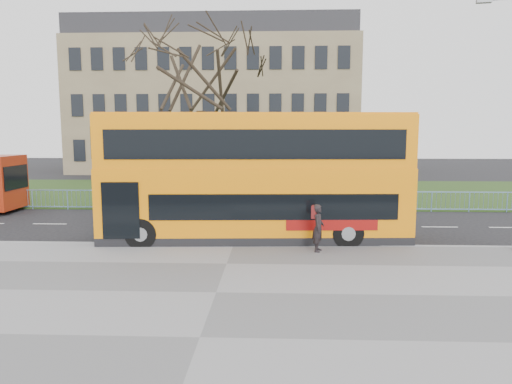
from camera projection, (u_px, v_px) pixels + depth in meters
ground at (237, 238)px, 18.50m from camera, size 120.00×120.00×0.00m
pavement at (216, 295)px, 11.80m from camera, size 80.00×10.50×0.12m
kerb at (234, 245)px, 16.95m from camera, size 80.00×0.20×0.14m
grass_verge at (253, 192)px, 32.66m from camera, size 80.00×15.40×0.08m
guard_railing at (247, 201)px, 24.97m from camera, size 40.00×0.12×1.10m
bare_tree at (201, 93)px, 27.68m from camera, size 9.15×9.15×13.07m
civic_building at (218, 109)px, 52.49m from camera, size 30.00×15.00×14.00m
yellow_bus at (255, 175)px, 17.62m from camera, size 11.80×3.40×4.89m
pedestrian at (318, 228)px, 15.81m from camera, size 0.52×0.68×1.65m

